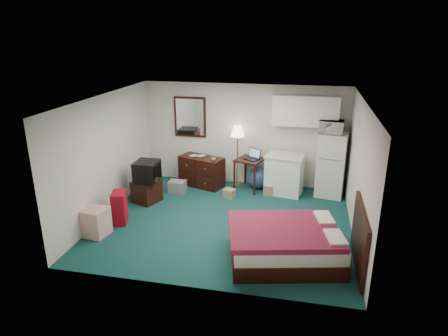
% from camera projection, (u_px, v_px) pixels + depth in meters
% --- Properties ---
extents(floor, '(5.00, 4.50, 0.01)m').
position_uv_depth(floor, '(225.00, 222.00, 8.15)').
color(floor, '#164146').
rests_on(floor, ground).
extents(ceiling, '(5.00, 4.50, 0.01)m').
position_uv_depth(ceiling, '(225.00, 99.00, 7.32)').
color(ceiling, silver).
rests_on(ceiling, walls).
extents(walls, '(5.01, 4.51, 2.50)m').
position_uv_depth(walls, '(225.00, 164.00, 7.74)').
color(walls, silver).
rests_on(walls, floor).
extents(mirror, '(0.80, 0.06, 1.00)m').
position_uv_depth(mirror, '(190.00, 117.00, 9.92)').
color(mirror, white).
rests_on(mirror, walls).
extents(upper_cabinets, '(1.50, 0.35, 0.70)m').
position_uv_depth(upper_cabinets, '(305.00, 111.00, 9.14)').
color(upper_cabinets, white).
rests_on(upper_cabinets, walls).
extents(headboard, '(0.06, 1.56, 1.00)m').
position_uv_depth(headboard, '(360.00, 238.00, 6.41)').
color(headboard, black).
rests_on(headboard, walls).
extents(dresser, '(1.19, 0.82, 0.74)m').
position_uv_depth(dresser, '(202.00, 171.00, 9.92)').
color(dresser, black).
rests_on(dresser, floor).
extents(floor_lamp, '(0.39, 0.39, 1.52)m').
position_uv_depth(floor_lamp, '(237.00, 156.00, 9.81)').
color(floor_lamp, '#B39841').
rests_on(floor_lamp, floor).
extents(desk, '(0.78, 0.78, 0.77)m').
position_uv_depth(desk, '(250.00, 174.00, 9.70)').
color(desk, black).
rests_on(desk, floor).
extents(exercise_ball, '(0.69, 0.69, 0.54)m').
position_uv_depth(exercise_ball, '(258.00, 178.00, 9.78)').
color(exercise_ball, '#2F4C74').
rests_on(exercise_ball, floor).
extents(kitchen_counter, '(0.92, 0.76, 0.91)m').
position_uv_depth(kitchen_counter, '(284.00, 175.00, 9.44)').
color(kitchen_counter, white).
rests_on(kitchen_counter, floor).
extents(fridge, '(0.72, 0.72, 1.50)m').
position_uv_depth(fridge, '(332.00, 165.00, 9.22)').
color(fridge, white).
rests_on(fridge, floor).
extents(bed, '(2.09, 1.79, 0.58)m').
position_uv_depth(bed, '(285.00, 244.00, 6.73)').
color(bed, maroon).
rests_on(bed, floor).
extents(tv_stand, '(0.65, 0.68, 0.50)m').
position_uv_depth(tv_stand, '(147.00, 191.00, 9.03)').
color(tv_stand, black).
rests_on(tv_stand, floor).
extents(suitcase, '(0.36, 0.46, 0.66)m').
position_uv_depth(suitcase, '(119.00, 208.00, 8.00)').
color(suitcase, maroon).
rests_on(suitcase, floor).
extents(retail_box, '(0.49, 0.49, 0.53)m').
position_uv_depth(retail_box, '(96.00, 222.00, 7.55)').
color(retail_box, silver).
rests_on(retail_box, floor).
extents(file_bin, '(0.40, 0.30, 0.28)m').
position_uv_depth(file_bin, '(177.00, 187.00, 9.58)').
color(file_bin, gray).
rests_on(file_bin, floor).
extents(cardboard_box_a, '(0.30, 0.28, 0.21)m').
position_uv_depth(cardboard_box_a, '(229.00, 193.00, 9.27)').
color(cardboard_box_a, '#866952').
rests_on(cardboard_box_a, floor).
extents(cardboard_box_b, '(0.21, 0.25, 0.25)m').
position_uv_depth(cardboard_box_b, '(268.00, 190.00, 9.44)').
color(cardboard_box_b, '#866952').
rests_on(cardboard_box_b, floor).
extents(laptop, '(0.44, 0.42, 0.24)m').
position_uv_depth(laptop, '(251.00, 155.00, 9.50)').
color(laptop, black).
rests_on(laptop, desk).
extents(crt_tv, '(0.51, 0.55, 0.47)m').
position_uv_depth(crt_tv, '(147.00, 171.00, 8.84)').
color(crt_tv, black).
rests_on(crt_tv, tv_stand).
extents(microwave, '(0.56, 0.34, 0.36)m').
position_uv_depth(microwave, '(331.00, 125.00, 8.91)').
color(microwave, white).
rests_on(microwave, fridge).
extents(book_a, '(0.13, 0.09, 0.20)m').
position_uv_depth(book_a, '(191.00, 151.00, 9.90)').
color(book_a, '#866952').
rests_on(book_a, dresser).
extents(book_b, '(0.14, 0.10, 0.21)m').
position_uv_depth(book_b, '(199.00, 152.00, 9.87)').
color(book_b, '#866952').
rests_on(book_b, dresser).
extents(mug, '(0.12, 0.10, 0.11)m').
position_uv_depth(mug, '(214.00, 159.00, 9.49)').
color(mug, '#649F50').
rests_on(mug, dresser).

